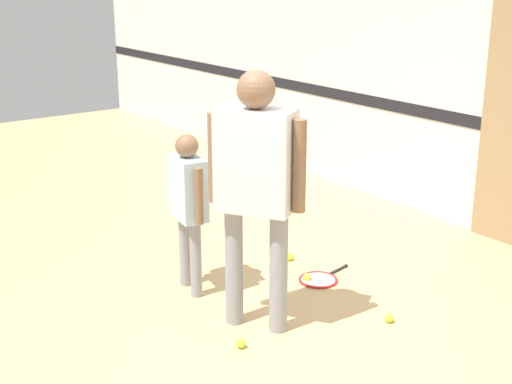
% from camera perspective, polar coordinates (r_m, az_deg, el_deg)
% --- Properties ---
extents(ground_plane, '(16.00, 16.00, 0.00)m').
position_cam_1_polar(ground_plane, '(4.85, 0.22, -11.89)').
color(ground_plane, tan).
extents(person_instructor, '(0.58, 0.50, 1.78)m').
position_cam_1_polar(person_instructor, '(4.63, 0.00, 1.43)').
color(person_instructor, gray).
rests_on(person_instructor, ground_plane).
extents(person_student_left, '(0.46, 0.24, 1.23)m').
position_cam_1_polar(person_student_left, '(5.30, -5.43, -0.34)').
color(person_student_left, gray).
rests_on(person_student_left, ground_plane).
extents(racket_spare_on_floor, '(0.37, 0.57, 0.03)m').
position_cam_1_polar(racket_spare_on_floor, '(5.74, 5.12, -6.95)').
color(racket_spare_on_floor, red).
rests_on(racket_spare_on_floor, ground_plane).
extents(tennis_ball_near_instructor, '(0.07, 0.07, 0.07)m').
position_cam_1_polar(tennis_ball_near_instructor, '(4.77, -1.22, -12.02)').
color(tennis_ball_near_instructor, '#CCE038').
rests_on(tennis_ball_near_instructor, ground_plane).
extents(tennis_ball_by_spare_racket, '(0.07, 0.07, 0.07)m').
position_cam_1_polar(tennis_ball_by_spare_racket, '(5.71, 4.11, -6.82)').
color(tennis_ball_by_spare_racket, '#CCE038').
rests_on(tennis_ball_by_spare_racket, ground_plane).
extents(tennis_ball_stray_left, '(0.07, 0.07, 0.07)m').
position_cam_1_polar(tennis_ball_stray_left, '(6.08, 2.73, -5.20)').
color(tennis_ball_stray_left, '#CCE038').
rests_on(tennis_ball_stray_left, ground_plane).
extents(tennis_ball_stray_right, '(0.07, 0.07, 0.07)m').
position_cam_1_polar(tennis_ball_stray_right, '(5.16, 10.62, -9.87)').
color(tennis_ball_stray_right, '#CCE038').
rests_on(tennis_ball_stray_right, ground_plane).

